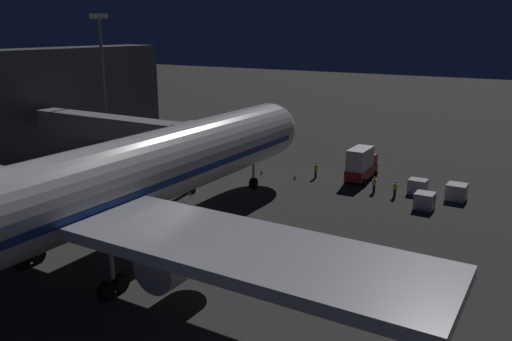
{
  "coord_description": "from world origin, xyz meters",
  "views": [
    {
      "loc": [
        -27.53,
        33.73,
        16.62
      ],
      "look_at": [
        -3.0,
        -7.41,
        3.5
      ],
      "focal_mm": 36.48,
      "sensor_mm": 36.0,
      "label": 1
    }
  ],
  "objects": [
    {
      "name": "cargo_truck_aft",
      "position": [
        -8.7,
        -21.08,
        1.89
      ],
      "size": [
        2.36,
        5.66,
        3.77
      ],
      "color": "maroon",
      "rests_on": "ground_plane"
    },
    {
      "name": "ground_crew_by_tug",
      "position": [
        -3.99,
        -19.15,
        1.01
      ],
      "size": [
        0.4,
        0.4,
        1.84
      ],
      "color": "black",
      "rests_on": "ground_plane"
    },
    {
      "name": "ground_crew_near_nose_gear",
      "position": [
        -11.53,
        -17.24,
        0.94
      ],
      "size": [
        0.4,
        0.4,
        1.72
      ],
      "color": "black",
      "rests_on": "ground_plane"
    },
    {
      "name": "jet_bridge",
      "position": [
        12.97,
        -7.2,
        5.87
      ],
      "size": [
        24.44,
        3.4,
        7.41
      ],
      "color": "#9E9E99",
      "rests_on": "ground_plane"
    },
    {
      "name": "traffic_cone_nose_starboard",
      "position": [
        2.2,
        -17.41,
        0.28
      ],
      "size": [
        0.36,
        0.36,
        0.55
      ],
      "primitive_type": "cone",
      "color": "orange",
      "rests_on": "ground_plane"
    },
    {
      "name": "baggage_container_far_row",
      "position": [
        -19.38,
        -19.26,
        0.8
      ],
      "size": [
        1.89,
        1.89,
        1.6
      ],
      "primitive_type": "cube",
      "color": "#B7BABF",
      "rests_on": "ground_plane"
    },
    {
      "name": "airliner_at_gate",
      "position": [
        0.0,
        12.33,
        5.76
      ],
      "size": [
        49.78,
        62.11,
        18.88
      ],
      "color": "silver",
      "rests_on": "ground_plane"
    },
    {
      "name": "apron_floodlight_mast",
      "position": [
        25.5,
        -15.68,
        10.68
      ],
      "size": [
        2.9,
        0.5,
        18.46
      ],
      "color": "#59595E",
      "rests_on": "ground_plane"
    },
    {
      "name": "ground_plane",
      "position": [
        0.0,
        0.0,
        0.0
      ],
      "size": [
        320.0,
        320.0,
        0.0
      ],
      "primitive_type": "plane",
      "color": "#383533"
    },
    {
      "name": "traffic_cone_nose_port",
      "position": [
        -2.2,
        -17.41,
        0.28
      ],
      "size": [
        0.36,
        0.36,
        0.55
      ],
      "primitive_type": "cone",
      "color": "orange",
      "rests_on": "ground_plane"
    },
    {
      "name": "ground_crew_walking_aft",
      "position": [
        -13.84,
        -16.86,
        0.92
      ],
      "size": [
        0.4,
        0.4,
        1.67
      ],
      "color": "black",
      "rests_on": "ground_plane"
    },
    {
      "name": "baggage_container_near_belt",
      "position": [
        -17.28,
        -14.83,
        0.77
      ],
      "size": [
        1.74,
        1.76,
        1.55
      ],
      "primitive_type": "cube",
      "color": "#B7BABF",
      "rests_on": "ground_plane"
    },
    {
      "name": "baggage_container_mid_row",
      "position": [
        -15.53,
        -19.33,
        0.75
      ],
      "size": [
        1.81,
        1.55,
        1.5
      ],
      "primitive_type": "cube",
      "color": "#B7BABF",
      "rests_on": "ground_plane"
    }
  ]
}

